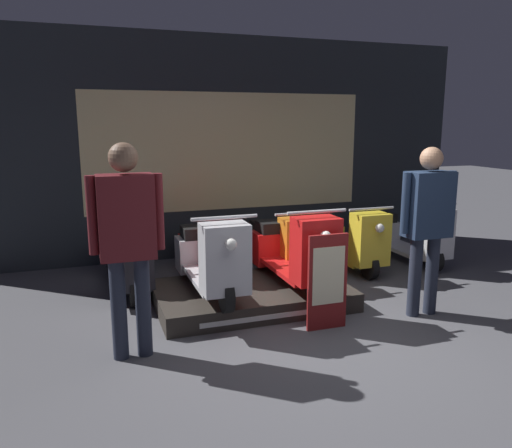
# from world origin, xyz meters

# --- Properties ---
(ground_plane) EXTENTS (30.00, 30.00, 0.00)m
(ground_plane) POSITION_xyz_m (0.00, 0.00, 0.00)
(ground_plane) COLOR #4C4C51
(shop_wall_back) EXTENTS (7.55, 0.09, 3.20)m
(shop_wall_back) POSITION_xyz_m (0.00, 3.46, 1.60)
(shop_wall_back) COLOR #23282D
(shop_wall_back) RESTS_ON ground_plane
(display_platform) EXTENTS (2.08, 1.27, 0.20)m
(display_platform) POSITION_xyz_m (-0.38, 1.26, 0.10)
(display_platform) COLOR #2D2823
(display_platform) RESTS_ON ground_plane
(scooter_display_left) EXTENTS (0.63, 1.70, 0.93)m
(scooter_display_left) POSITION_xyz_m (-0.84, 1.22, 0.57)
(scooter_display_left) COLOR black
(scooter_display_left) RESTS_ON display_platform
(scooter_display_right) EXTENTS (0.63, 1.70, 0.93)m
(scooter_display_right) POSITION_xyz_m (0.09, 1.22, 0.57)
(scooter_display_right) COLOR black
(scooter_display_right) RESTS_ON display_platform
(scooter_backrow_0) EXTENTS (0.63, 1.70, 0.93)m
(scooter_backrow_0) POSITION_xyz_m (-1.61, 2.22, 0.37)
(scooter_backrow_0) COLOR black
(scooter_backrow_0) RESTS_ON ground_plane
(scooter_backrow_1) EXTENTS (0.63, 1.70, 0.93)m
(scooter_backrow_1) POSITION_xyz_m (-0.63, 2.22, 0.37)
(scooter_backrow_1) COLOR black
(scooter_backrow_1) RESTS_ON ground_plane
(scooter_backrow_2) EXTENTS (0.63, 1.70, 0.93)m
(scooter_backrow_2) POSITION_xyz_m (0.36, 2.22, 0.37)
(scooter_backrow_2) COLOR black
(scooter_backrow_2) RESTS_ON ground_plane
(scooter_backrow_3) EXTENTS (0.63, 1.70, 0.93)m
(scooter_backrow_3) POSITION_xyz_m (1.34, 2.22, 0.37)
(scooter_backrow_3) COLOR black
(scooter_backrow_3) RESTS_ON ground_plane
(scooter_backrow_4) EXTENTS (0.63, 1.70, 0.93)m
(scooter_backrow_4) POSITION_xyz_m (2.32, 2.22, 0.37)
(scooter_backrow_4) COLOR black
(scooter_backrow_4) RESTS_ON ground_plane
(person_left_browsing) EXTENTS (0.61, 0.25, 1.82)m
(person_left_browsing) POSITION_xyz_m (-1.74, 0.40, 1.09)
(person_left_browsing) COLOR #232838
(person_left_browsing) RESTS_ON ground_plane
(person_right_browsing) EXTENTS (0.62, 0.26, 1.74)m
(person_right_browsing) POSITION_xyz_m (1.21, 0.40, 1.04)
(person_right_browsing) COLOR #232838
(person_right_browsing) RESTS_ON ground_plane
(price_sign_board) EXTENTS (0.41, 0.04, 0.94)m
(price_sign_board) POSITION_xyz_m (0.10, 0.39, 0.48)
(price_sign_board) COLOR maroon
(price_sign_board) RESTS_ON ground_plane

